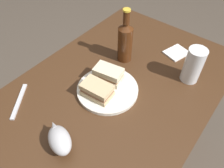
# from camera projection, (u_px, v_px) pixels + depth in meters

# --- Properties ---
(ground_plane) EXTENTS (6.00, 6.00, 0.00)m
(ground_plane) POSITION_uv_depth(u_px,v_px,m) (115.00, 160.00, 1.51)
(ground_plane) COLOR #4C4238
(dining_table) EXTENTS (1.14, 0.76, 0.77)m
(dining_table) POSITION_uv_depth(u_px,v_px,m) (115.00, 132.00, 1.23)
(dining_table) COLOR #422816
(dining_table) RESTS_ON ground
(plate) EXTENTS (0.26, 0.26, 0.02)m
(plate) POSITION_uv_depth(u_px,v_px,m) (108.00, 90.00, 0.92)
(plate) COLOR silver
(plate) RESTS_ON dining_table
(sandwich_half_left) EXTENTS (0.09, 0.13, 0.06)m
(sandwich_half_left) POSITION_uv_depth(u_px,v_px,m) (109.00, 74.00, 0.93)
(sandwich_half_left) COLOR beige
(sandwich_half_left) RESTS_ON plate
(sandwich_half_right) EXTENTS (0.09, 0.13, 0.06)m
(sandwich_half_right) POSITION_uv_depth(u_px,v_px,m) (97.00, 90.00, 0.87)
(sandwich_half_right) COLOR #CCB284
(sandwich_half_right) RESTS_ON plate
(potato_wedge_front) EXTENTS (0.03, 0.06, 0.02)m
(potato_wedge_front) POSITION_uv_depth(u_px,v_px,m) (88.00, 87.00, 0.91)
(potato_wedge_front) COLOR gold
(potato_wedge_front) RESTS_ON plate
(potato_wedge_middle) EXTENTS (0.03, 0.04, 0.02)m
(potato_wedge_middle) POSITION_uv_depth(u_px,v_px,m) (96.00, 77.00, 0.95)
(potato_wedge_middle) COLOR gold
(potato_wedge_middle) RESTS_ON plate
(potato_wedge_back) EXTENTS (0.02, 0.04, 0.02)m
(potato_wedge_back) POSITION_uv_depth(u_px,v_px,m) (102.00, 74.00, 0.96)
(potato_wedge_back) COLOR #B77F33
(potato_wedge_back) RESTS_ON plate
(potato_wedge_left_edge) EXTENTS (0.03, 0.04, 0.02)m
(potato_wedge_left_edge) POSITION_uv_depth(u_px,v_px,m) (94.00, 91.00, 0.90)
(potato_wedge_left_edge) COLOR #B77F33
(potato_wedge_left_edge) RESTS_ON plate
(pint_glass) EXTENTS (0.08, 0.08, 0.16)m
(pint_glass) POSITION_uv_depth(u_px,v_px,m) (193.00, 67.00, 0.93)
(pint_glass) COLOR white
(pint_glass) RESTS_ON dining_table
(gravy_boat) EXTENTS (0.11, 0.14, 0.07)m
(gravy_boat) POSITION_uv_depth(u_px,v_px,m) (60.00, 140.00, 0.73)
(gravy_boat) COLOR #B7B7BC
(gravy_boat) RESTS_ON dining_table
(cider_bottle) EXTENTS (0.07, 0.07, 0.26)m
(cider_bottle) POSITION_uv_depth(u_px,v_px,m) (125.00, 41.00, 0.99)
(cider_bottle) COLOR #47230F
(cider_bottle) RESTS_ON dining_table
(napkin) EXTENTS (0.13, 0.12, 0.01)m
(napkin) POSITION_uv_depth(u_px,v_px,m) (176.00, 53.00, 1.09)
(napkin) COLOR white
(napkin) RESTS_ON dining_table
(fork) EXTENTS (0.15, 0.12, 0.01)m
(fork) POSITION_uv_depth(u_px,v_px,m) (19.00, 101.00, 0.89)
(fork) COLOR silver
(fork) RESTS_ON dining_table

